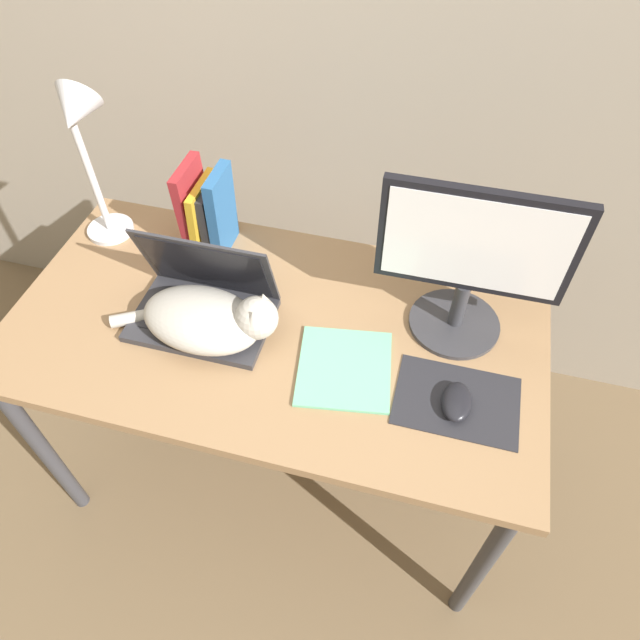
% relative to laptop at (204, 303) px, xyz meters
% --- Properties ---
extents(ground_plane, '(12.00, 12.00, 0.00)m').
position_rel_laptop_xyz_m(ground_plane, '(0.18, -0.34, -0.79)').
color(ground_plane, brown).
extents(desk, '(1.33, 0.71, 0.74)m').
position_rel_laptop_xyz_m(desk, '(0.18, 0.01, -0.12)').
color(desk, '#93704C').
rests_on(desk, ground_plane).
extents(laptop, '(0.34, 0.22, 0.23)m').
position_rel_laptop_xyz_m(laptop, '(0.00, 0.00, 0.00)').
color(laptop, '#2D2D33').
rests_on(laptop, desk).
extents(cat, '(0.42, 0.22, 0.14)m').
position_rel_laptop_xyz_m(cat, '(0.04, -0.05, 0.01)').
color(cat, '#B2ADA3').
rests_on(cat, desk).
extents(external_monitor, '(0.42, 0.22, 0.41)m').
position_rel_laptop_xyz_m(external_monitor, '(0.61, 0.13, 0.17)').
color(external_monitor, '#333338').
rests_on(external_monitor, desk).
extents(mousepad, '(0.28, 0.19, 0.00)m').
position_rel_laptop_xyz_m(mousepad, '(0.64, -0.09, -0.04)').
color(mousepad, '#232328').
rests_on(mousepad, desk).
extents(computer_mouse, '(0.07, 0.10, 0.03)m').
position_rel_laptop_xyz_m(computer_mouse, '(0.64, -0.11, -0.03)').
color(computer_mouse, black).
rests_on(computer_mouse, mousepad).
extents(book_row, '(0.11, 0.16, 0.25)m').
position_rel_laptop_xyz_m(book_row, '(-0.08, 0.26, 0.07)').
color(book_row, maroon).
rests_on(book_row, desk).
extents(desk_lamp, '(0.17, 0.17, 0.47)m').
position_rel_laptop_xyz_m(desk_lamp, '(-0.35, 0.20, 0.28)').
color(desk_lamp, silver).
rests_on(desk_lamp, desk).
extents(notepad, '(0.25, 0.26, 0.01)m').
position_rel_laptop_xyz_m(notepad, '(0.38, -0.07, -0.04)').
color(notepad, '#6BBC93').
rests_on(notepad, desk).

